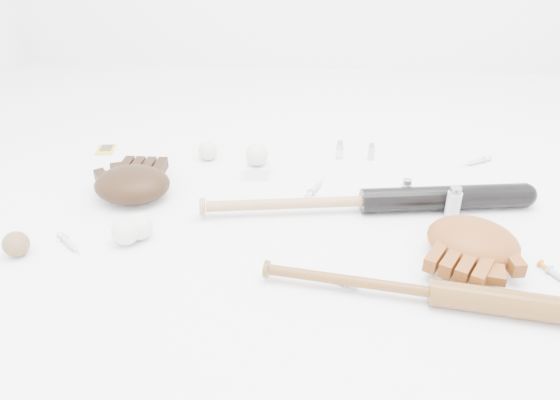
# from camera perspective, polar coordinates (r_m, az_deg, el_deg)

# --- Properties ---
(bat_dark) EXTENTS (1.01, 0.22, 0.07)m
(bat_dark) POSITION_cam_1_polar(r_m,az_deg,el_deg) (1.61, 8.90, -0.10)
(bat_dark) COLOR black
(bat_dark) RESTS_ON ground
(bat_wood) EXTENTS (0.84, 0.18, 0.06)m
(bat_wood) POSITION_cam_1_polar(r_m,az_deg,el_deg) (1.31, 15.75, -9.29)
(bat_wood) COLOR brown
(bat_wood) RESTS_ON ground
(glove_dark) EXTENTS (0.27, 0.27, 0.10)m
(glove_dark) POSITION_cam_1_polar(r_m,az_deg,el_deg) (1.72, -15.19, 1.64)
(glove_dark) COLOR black
(glove_dark) RESTS_ON ground
(glove_tan) EXTENTS (0.38, 0.38, 0.10)m
(glove_tan) POSITION_cam_1_polar(r_m,az_deg,el_deg) (1.48, 19.52, -4.08)
(glove_tan) COLOR brown
(glove_tan) RESTS_ON ground
(trading_card) EXTENTS (0.07, 0.09, 0.00)m
(trading_card) POSITION_cam_1_polar(r_m,az_deg,el_deg) (2.08, -17.76, 5.03)
(trading_card) COLOR gold
(trading_card) RESTS_ON ground
(pedestal) EXTENTS (0.08, 0.08, 0.04)m
(pedestal) POSITION_cam_1_polar(r_m,az_deg,el_deg) (1.80, -2.39, 3.11)
(pedestal) COLOR white
(pedestal) RESTS_ON ground
(baseball_on_pedestal) EXTENTS (0.07, 0.07, 0.07)m
(baseball_on_pedestal) POSITION_cam_1_polar(r_m,az_deg,el_deg) (1.77, -2.43, 4.75)
(baseball_on_pedestal) COLOR silver
(baseball_on_pedestal) RESTS_ON pedestal
(baseball_left) EXTENTS (0.07, 0.07, 0.07)m
(baseball_left) POSITION_cam_1_polar(r_m,az_deg,el_deg) (1.51, -15.82, -3.18)
(baseball_left) COLOR silver
(baseball_left) RESTS_ON ground
(baseball_upper) EXTENTS (0.07, 0.07, 0.07)m
(baseball_upper) POSITION_cam_1_polar(r_m,az_deg,el_deg) (1.92, -7.55, 5.14)
(baseball_upper) COLOR silver
(baseball_upper) RESTS_ON ground
(baseball_mid) EXTENTS (0.07, 0.07, 0.07)m
(baseball_mid) POSITION_cam_1_polar(r_m,az_deg,el_deg) (1.52, -14.51, -2.71)
(baseball_mid) COLOR silver
(baseball_mid) RESTS_ON ground
(baseball_aged) EXTENTS (0.07, 0.07, 0.07)m
(baseball_aged) POSITION_cam_1_polar(r_m,az_deg,el_deg) (1.57, -25.87, -4.17)
(baseball_aged) COLOR brown
(baseball_aged) RESTS_ON ground
(syringe_0) EXTENTS (0.12, 0.11, 0.02)m
(syringe_0) POSITION_cam_1_polar(r_m,az_deg,el_deg) (1.56, -21.19, -4.24)
(syringe_0) COLOR #ADBCC6
(syringe_0) RESTS_ON ground
(syringe_1) EXTENTS (0.15, 0.09, 0.02)m
(syringe_1) POSITION_cam_1_polar(r_m,az_deg,el_deg) (1.35, 5.64, -8.16)
(syringe_1) COLOR #ADBCC6
(syringe_1) RESTS_ON ground
(syringe_2) EXTENTS (0.08, 0.16, 0.02)m
(syringe_2) POSITION_cam_1_polar(r_m,az_deg,el_deg) (1.72, 3.72, 1.30)
(syringe_2) COLOR #ADBCC6
(syringe_2) RESTS_ON ground
(syringe_4) EXTENTS (0.14, 0.09, 0.02)m
(syringe_4) POSITION_cam_1_polar(r_m,az_deg,el_deg) (2.00, 19.86, 3.80)
(syringe_4) COLOR #ADBCC6
(syringe_4) RESTS_ON ground
(vial_0) EXTENTS (0.03, 0.03, 0.07)m
(vial_0) POSITION_cam_1_polar(r_m,az_deg,el_deg) (1.92, 6.26, 5.24)
(vial_0) COLOR #B1BCC3
(vial_0) RESTS_ON ground
(vial_1) EXTENTS (0.02, 0.02, 0.06)m
(vial_1) POSITION_cam_1_polar(r_m,az_deg,el_deg) (1.93, 9.52, 5.02)
(vial_1) COLOR #B1BCC3
(vial_1) RESTS_ON ground
(vial_2) EXTENTS (0.03, 0.03, 0.08)m
(vial_2) POSITION_cam_1_polar(r_m,az_deg,el_deg) (1.67, 13.03, 0.80)
(vial_2) COLOR #B1BCC3
(vial_2) RESTS_ON ground
(vial_3) EXTENTS (0.04, 0.04, 0.10)m
(vial_3) POSITION_cam_1_polar(r_m,az_deg,el_deg) (1.64, 17.68, -0.26)
(vial_3) COLOR #B1BCC3
(vial_3) RESTS_ON ground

